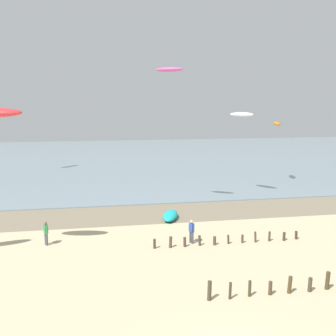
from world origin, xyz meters
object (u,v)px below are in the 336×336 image
object	(u,v)px
kite_aloft_0	(277,124)
kite_aloft_4	(170,69)
person_by_waterline	(46,232)
grounded_kite	(170,215)
person_nearest_camera	(191,231)
kite_aloft_3	(242,114)

from	to	relation	value
kite_aloft_0	kite_aloft_4	xyz separation A→B (m)	(-15.25, -9.92, 5.47)
person_by_waterline	grounded_kite	world-z (taller)	person_by_waterline
kite_aloft_0	person_nearest_camera	bearing A→B (deg)	162.69
grounded_kite	kite_aloft_3	xyz separation A→B (m)	(8.93, 7.19, 8.42)
person_by_waterline	grounded_kite	xyz separation A→B (m)	(9.84, 4.79, -0.59)
person_by_waterline	kite_aloft_3	size ratio (longest dim) A/B	0.60
grounded_kite	kite_aloft_4	size ratio (longest dim) A/B	1.26
person_nearest_camera	kite_aloft_3	bearing A→B (deg)	57.47
person_nearest_camera	person_by_waterline	world-z (taller)	same
grounded_kite	person_nearest_camera	bearing A→B (deg)	-158.34
kite_aloft_3	kite_aloft_4	distance (m)	10.12
person_by_waterline	kite_aloft_0	xyz separation A→B (m)	(25.64, 18.02, 6.51)
kite_aloft_3	person_by_waterline	bearing A→B (deg)	87.64
kite_aloft_0	kite_aloft_3	bearing A→B (deg)	152.40
kite_aloft_4	kite_aloft_3	bearing A→B (deg)	-123.78
grounded_kite	kite_aloft_0	distance (m)	21.80
kite_aloft_0	kite_aloft_4	bearing A→B (deg)	144.13
grounded_kite	kite_aloft_4	distance (m)	13.01
person_nearest_camera	grounded_kite	world-z (taller)	person_nearest_camera
kite_aloft_0	kite_aloft_3	size ratio (longest dim) A/B	0.96
person_by_waterline	kite_aloft_4	size ratio (longest dim) A/B	0.66
person_nearest_camera	kite_aloft_3	xyz separation A→B (m)	(8.60, 13.48, 7.83)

